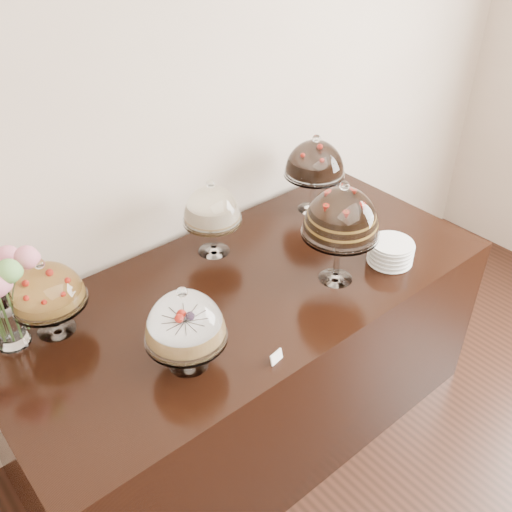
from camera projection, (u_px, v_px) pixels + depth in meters
wall_back at (163, 116)px, 2.45m from camera, size 5.00×0.04×3.00m
display_counter at (249, 359)px, 2.73m from camera, size 2.20×1.00×0.90m
cake_stand_sugar_sponge at (185, 321)px, 1.97m from camera, size 0.30×0.30×0.35m
cake_stand_choco_layer at (342, 216)px, 2.32m from camera, size 0.33×0.33×0.48m
cake_stand_cheesecake at (212, 208)px, 2.54m from camera, size 0.27×0.27×0.37m
cake_stand_dark_choco at (315, 162)px, 2.83m from camera, size 0.31×0.31×0.41m
cake_stand_fruit_tart at (46, 288)px, 2.12m from camera, size 0.29×0.29×0.34m
plate_stack at (391, 252)px, 2.57m from camera, size 0.20×0.20×0.10m
price_card_left at (276, 357)px, 2.08m from camera, size 0.06×0.02×0.04m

